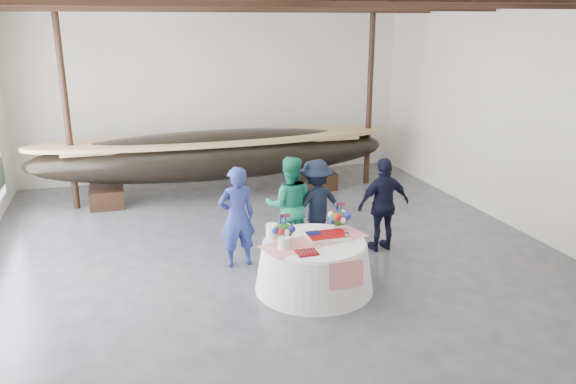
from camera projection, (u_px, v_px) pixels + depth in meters
name	position (u px, v px, depth m)	size (l,w,h in m)	color
floor	(279.00, 263.00, 9.65)	(10.00, 12.00, 0.01)	#3D3D42
wall_back	(215.00, 91.00, 14.49)	(10.00, 0.02, 4.50)	silver
wall_front	(541.00, 312.00, 3.50)	(10.00, 0.02, 4.50)	silver
wall_right	(538.00, 119.00, 10.37)	(0.02, 12.00, 4.50)	silver
pavilion_structure	(266.00, 20.00, 9.15)	(9.80, 11.76, 4.50)	black
longboat_display	(217.00, 155.00, 13.06)	(8.37, 1.67, 1.57)	black
banquet_table	(314.00, 265.00, 8.63)	(1.83, 1.83, 0.79)	white
tabletop_items	(310.00, 229.00, 8.59)	(1.77, 1.03, 0.40)	red
guest_woman_blue	(237.00, 217.00, 9.32)	(0.63, 0.41, 1.73)	navy
guest_woman_teal	(290.00, 206.00, 9.84)	(0.86, 0.67, 1.76)	#1A8665
guest_man_left	(316.00, 205.00, 10.00)	(1.08, 0.62, 1.67)	black
guest_man_right	(384.00, 205.00, 9.98)	(1.00, 0.42, 1.71)	black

